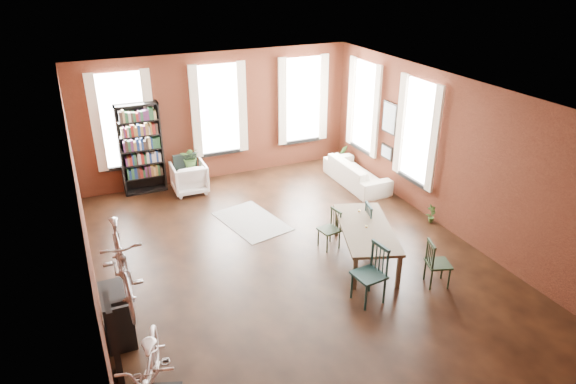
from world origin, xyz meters
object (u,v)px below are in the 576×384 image
cream_sofa (357,169)px  bicycle_floor (147,343)px  white_armchair (189,176)px  dining_table (365,243)px  dining_chair_b (329,230)px  console_table (118,315)px  dining_chair_a (369,275)px  dining_chair_d (376,225)px  dining_chair_c (438,264)px  plant_stand (192,178)px  bookshelf (141,149)px

cream_sofa → bicycle_floor: size_ratio=1.13×
white_armchair → bicycle_floor: bearing=73.5°
dining_table → dining_chair_b: bearing=141.6°
console_table → dining_chair_a: bearing=-10.9°
dining_table → dining_chair_d: (0.48, 0.39, 0.10)m
dining_chair_b → bicycle_floor: bicycle_floor is taller
dining_chair_b → bicycle_floor: bearing=-64.0°
dining_chair_c → cream_sofa: dining_chair_c is taller
dining_table → dining_chair_a: bearing=-100.2°
dining_chair_d → dining_chair_a: bearing=157.6°
cream_sofa → dining_chair_d: bearing=156.4°
dining_chair_b → bicycle_floor: size_ratio=0.43×
dining_chair_d → white_armchair: dining_chair_d is taller
dining_chair_a → plant_stand: (-1.54, 5.70, -0.24)m
dining_table → dining_chair_d: 0.63m
dining_chair_a → bicycle_floor: bicycle_floor is taller
dining_chair_b → dining_table: bearing=24.0°
bookshelf → cream_sofa: size_ratio=1.06×
dining_chair_c → bookshelf: 7.27m
dining_table → dining_chair_b: (-0.42, 0.66, 0.05)m
dining_chair_a → dining_chair_b: dining_chair_a is taller
dining_chair_a → dining_chair_d: 1.89m
dining_chair_a → dining_chair_c: bearing=79.9°
dining_chair_d → white_armchair: bearing=48.9°
plant_stand → dining_chair_d: bearing=-57.6°
dining_chair_d → plant_stand: (-2.66, 4.18, -0.18)m
dining_chair_d → bicycle_floor: bearing=130.5°
bookshelf → plant_stand: (1.10, -0.25, -0.83)m
dining_table → bookshelf: size_ratio=0.92×
white_armchair → cream_sofa: size_ratio=0.39×
cream_sofa → dining_table: bearing=151.8°
dining_chair_a → dining_chair_b: bearing=166.7°
plant_stand → dining_table: bearing=-64.6°
dining_table → plant_stand: (-2.18, 4.57, -0.07)m
bicycle_floor → white_armchair: bearing=85.5°
cream_sofa → plant_stand: size_ratio=3.85×
dining_chair_a → bicycle_floor: (-3.68, -0.88, 0.58)m
dining_chair_c → dining_chair_d: 1.62m
dining_chair_c → console_table: 5.34m
console_table → bookshelf: bearing=76.2°
dining_table → dining_chair_c: size_ratio=2.37×
dining_chair_b → cream_sofa: size_ratio=0.38×
dining_chair_b → plant_stand: 4.29m
console_table → bicycle_floor: (0.23, -1.63, 0.69)m
cream_sofa → plant_stand: cream_sofa is taller
dining_table → bicycle_floor: bearing=-135.8°
dining_table → white_armchair: (-2.29, 4.36, 0.06)m
white_armchair → plant_stand: bearing=-116.6°
dining_chair_a → console_table: dining_chair_a is taller
cream_sofa → dining_chair_c: bearing=167.6°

